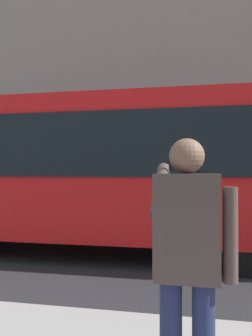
{
  "coord_description": "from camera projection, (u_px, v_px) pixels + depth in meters",
  "views": [
    {
      "loc": [
        -0.35,
        7.18,
        1.65
      ],
      "look_at": [
        1.16,
        -0.06,
        1.71
      ],
      "focal_mm": 37.68,
      "sensor_mm": 36.0,
      "label": 1
    }
  ],
  "objects": [
    {
      "name": "ground_plane",
      "position": [
        182.0,
        253.0,
        7.08
      ],
      "size": [
        60.0,
        60.0,
        0.0
      ],
      "primitive_type": "plane",
      "color": "#232326"
    },
    {
      "name": "building_facade_far",
      "position": [
        190.0,
        60.0,
        13.78
      ],
      "size": [
        28.0,
        1.55,
        12.0
      ],
      "color": "gray",
      "rests_on": "ground_plane"
    },
    {
      "name": "red_bus",
      "position": [
        86.0,
        169.0,
        7.21
      ],
      "size": [
        9.05,
        2.54,
        3.08
      ],
      "color": "red",
      "rests_on": "ground_plane"
    },
    {
      "name": "pedestrian_photographer",
      "position": [
        188.0,
        252.0,
        2.19
      ],
      "size": [
        0.53,
        0.52,
        1.7
      ],
      "color": "#1E2347",
      "rests_on": "sidewalk_curb"
    }
  ]
}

